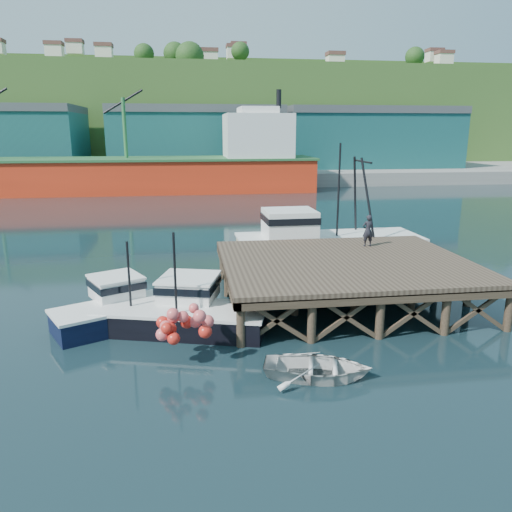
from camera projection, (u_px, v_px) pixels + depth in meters
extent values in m
plane|color=black|center=(234.00, 306.00, 24.26)|extent=(300.00, 300.00, 0.00)
cube|color=brown|center=(345.00, 262.00, 24.52)|extent=(12.00, 10.00, 0.25)
cube|color=#473828|center=(383.00, 299.00, 19.92)|extent=(12.00, 0.30, 0.35)
cylinder|color=#473828|center=(241.00, 327.00, 19.53)|extent=(0.36, 0.36, 2.60)
cylinder|color=#473828|center=(509.00, 313.00, 21.07)|extent=(0.36, 0.36, 2.60)
cylinder|color=#473828|center=(223.00, 265.00, 28.55)|extent=(0.36, 0.36, 2.60)
cylinder|color=#473828|center=(411.00, 258.00, 30.09)|extent=(0.36, 0.36, 2.60)
cube|color=gray|center=(197.00, 171.00, 91.22)|extent=(160.00, 40.00, 2.00)
cube|color=#1A5556|center=(197.00, 141.00, 85.07)|extent=(28.00, 16.00, 9.00)
cube|color=#1A5556|center=(365.00, 141.00, 89.13)|extent=(30.00, 16.00, 9.00)
cube|color=red|center=(113.00, 176.00, 68.18)|extent=(55.00, 9.50, 4.40)
cube|color=#26592D|center=(111.00, 159.00, 67.62)|extent=(55.50, 10.00, 0.30)
cube|color=silver|center=(257.00, 136.00, 69.59)|extent=(9.00, 9.00, 6.00)
cube|color=silver|center=(257.00, 112.00, 68.78)|extent=(5.00, 7.00, 1.20)
cylinder|color=black|center=(279.00, 99.00, 68.77)|extent=(0.70, 0.70, 2.50)
cube|color=#2D511E|center=(192.00, 118.00, 117.57)|extent=(220.00, 50.00, 22.00)
cube|color=black|center=(127.00, 315.00, 21.82)|extent=(6.39, 4.70, 0.94)
cube|color=silver|center=(126.00, 304.00, 21.70)|extent=(6.51, 4.80, 0.13)
cube|color=silver|center=(116.00, 288.00, 22.45)|extent=(2.65, 2.65, 0.94)
cube|color=black|center=(116.00, 283.00, 22.40)|extent=(2.80, 2.80, 0.31)
cylinder|color=black|center=(129.00, 275.00, 20.86)|extent=(0.10, 0.10, 2.92)
cube|color=black|center=(182.00, 320.00, 21.16)|extent=(7.44, 4.39, 0.97)
cube|color=silver|center=(181.00, 309.00, 21.03)|extent=(7.59, 4.47, 0.13)
cube|color=silver|center=(189.00, 289.00, 22.13)|extent=(2.87, 2.87, 0.97)
cube|color=black|center=(189.00, 284.00, 22.08)|extent=(3.03, 3.03, 0.32)
cylinder|color=black|center=(175.00, 275.00, 19.94)|extent=(0.10, 0.10, 3.45)
sphere|color=#E85556|center=(174.00, 333.00, 18.06)|extent=(0.45, 0.45, 0.45)
sphere|color=#E85556|center=(201.00, 323.00, 18.35)|extent=(0.45, 0.45, 0.45)
sphere|color=red|center=(189.00, 324.00, 17.72)|extent=(0.45, 0.45, 0.45)
cube|color=#C5B980|center=(328.00, 252.00, 31.16)|extent=(11.19, 4.09, 1.82)
cube|color=silver|center=(329.00, 237.00, 30.93)|extent=(11.40, 4.29, 0.15)
cube|color=silver|center=(289.00, 224.00, 30.38)|extent=(3.09, 2.90, 1.82)
cube|color=black|center=(289.00, 218.00, 30.28)|extent=(3.20, 3.00, 0.40)
cylinder|color=black|center=(338.00, 194.00, 30.34)|extent=(0.12, 0.12, 6.06)
imported|color=silver|center=(318.00, 367.00, 17.14)|extent=(4.26, 3.53, 0.76)
imported|color=black|center=(368.00, 231.00, 27.14)|extent=(0.65, 0.44, 1.73)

